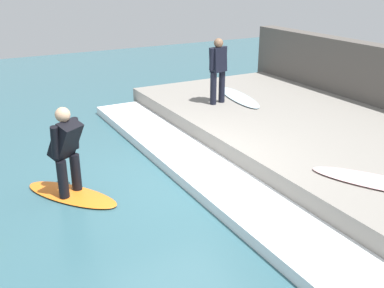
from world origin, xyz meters
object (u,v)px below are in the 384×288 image
Objects in this scene: surfboard_riding at (71,194)px; surfer_riding at (66,147)px; surfboard_waiting_near at (239,97)px; surfer_waiting_near at (218,67)px; surfboard_spare at (376,181)px.

surfboard_riding is 1.23× the size of surfer_riding.
surfer_riding is at bearing 90.00° from surfboard_riding.
surfer_riding reaches higher than surfboard_riding.
surfboard_waiting_near reaches higher than surfboard_riding.
surfer_waiting_near reaches higher than surfer_riding.
surfboard_spare is at bearing -34.78° from surfboard_riding.
surfboard_waiting_near is at bearing 24.56° from surfboard_riding.
surfboard_riding is 0.94× the size of surfboard_spare.
surfboard_waiting_near is (0.72, 0.12, -0.85)m from surfer_waiting_near.
surfboard_riding is at bearing -153.13° from surfer_waiting_near.
surfer_waiting_near is 4.97m from surfboard_spare.
surfer_riding is 4.70m from surfer_waiting_near.
surfer_waiting_near is (4.17, 2.11, 1.35)m from surfboard_riding.
surfboard_spare is (-0.89, -5.02, 0.00)m from surfboard_waiting_near.
surfer_waiting_near reaches higher than surfboard_riding.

